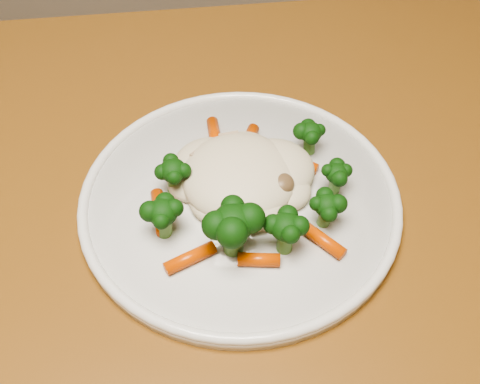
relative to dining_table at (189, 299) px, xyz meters
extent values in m
cube|color=brown|center=(0.00, 0.00, 0.08)|extent=(1.21, 0.87, 0.04)
cube|color=brown|center=(0.48, 0.37, -0.29)|extent=(0.07, 0.07, 0.71)
cylinder|color=white|center=(0.05, 0.04, 0.11)|extent=(0.30, 0.30, 0.01)
ellipsoid|color=beige|center=(0.05, 0.05, 0.14)|extent=(0.13, 0.12, 0.05)
ellipsoid|color=black|center=(-0.01, 0.00, 0.14)|extent=(0.04, 0.04, 0.04)
ellipsoid|color=black|center=(0.05, -0.02, 0.14)|extent=(0.06, 0.06, 0.05)
ellipsoid|color=black|center=(0.09, -0.02, 0.14)|extent=(0.04, 0.04, 0.04)
ellipsoid|color=black|center=(0.13, 0.00, 0.13)|extent=(0.04, 0.04, 0.03)
ellipsoid|color=black|center=(0.14, 0.04, 0.13)|extent=(0.03, 0.03, 0.03)
ellipsoid|color=black|center=(0.13, 0.10, 0.13)|extent=(0.04, 0.04, 0.03)
ellipsoid|color=black|center=(-0.01, 0.05, 0.14)|extent=(0.04, 0.04, 0.04)
cylinder|color=#E44F05|center=(0.03, 0.11, 0.12)|extent=(0.02, 0.06, 0.01)
cylinder|color=#E44F05|center=(0.06, 0.11, 0.12)|extent=(0.02, 0.04, 0.01)
cylinder|color=#E44F05|center=(0.11, 0.08, 0.12)|extent=(0.05, 0.04, 0.01)
cylinder|color=#E44F05|center=(-0.02, 0.02, 0.12)|extent=(0.02, 0.05, 0.01)
cylinder|color=#E44F05|center=(0.01, -0.03, 0.12)|extent=(0.05, 0.03, 0.01)
cylinder|color=#E44F05|center=(0.07, -0.04, 0.12)|extent=(0.04, 0.01, 0.01)
cylinder|color=#E44F05|center=(0.13, -0.02, 0.12)|extent=(0.04, 0.04, 0.01)
ellipsoid|color=brown|center=(0.07, 0.05, 0.14)|extent=(0.03, 0.03, 0.02)
ellipsoid|color=brown|center=(0.09, 0.04, 0.14)|extent=(0.02, 0.02, 0.02)
ellipsoid|color=brown|center=(0.03, 0.05, 0.14)|extent=(0.02, 0.02, 0.02)
ellipsoid|color=brown|center=(0.05, 0.01, 0.14)|extent=(0.03, 0.03, 0.02)
ellipsoid|color=brown|center=(0.07, 0.05, 0.14)|extent=(0.03, 0.03, 0.02)
cube|color=tan|center=(0.04, 0.08, 0.14)|extent=(0.02, 0.02, 0.01)
cube|color=tan|center=(0.07, 0.09, 0.14)|extent=(0.02, 0.02, 0.01)
cube|color=tan|center=(0.02, 0.08, 0.14)|extent=(0.02, 0.02, 0.01)
cube|color=tan|center=(0.05, 0.10, 0.14)|extent=(0.02, 0.02, 0.01)
camera|label=1|loc=(0.04, -0.33, 0.55)|focal=45.00mm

